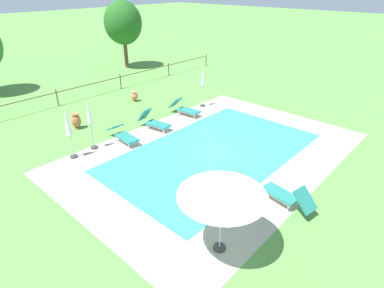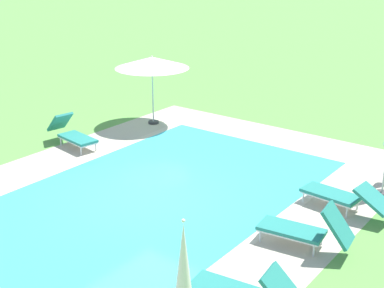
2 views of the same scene
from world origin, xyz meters
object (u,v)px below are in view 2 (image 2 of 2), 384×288
Objects in this scene: sun_lounger_north_mid at (72,134)px; patio_umbrella_open_foreground at (152,63)px; sun_lounger_north_far at (343,196)px; patio_umbrella_closed_row_west at (184,279)px; sun_lounger_north_end at (304,229)px.

sun_lounger_north_mid is 3.60m from patio_umbrella_open_foreground.
patio_umbrella_closed_row_west reaches higher than sun_lounger_north_far.
sun_lounger_north_end reaches higher than sun_lounger_north_far.
sun_lounger_north_far is (-0.79, 8.11, -0.03)m from sun_lounger_north_mid.
sun_lounger_north_end is 8.98m from patio_umbrella_open_foreground.
sun_lounger_north_end is (1.99, 0.03, 0.04)m from sun_lounger_north_far.
patio_umbrella_closed_row_west is at bearing 42.95° from patio_umbrella_open_foreground.
sun_lounger_north_end is (1.20, 8.14, 0.01)m from sun_lounger_north_mid.
patio_umbrella_closed_row_west is (4.24, 0.30, 1.24)m from sun_lounger_north_end.
sun_lounger_north_end is 4.43m from patio_umbrella_closed_row_west.
patio_umbrella_closed_row_west is at bearing 3.04° from sun_lounger_north_far.
sun_lounger_north_far is 1.11× the size of sun_lounger_north_end.
sun_lounger_north_far is at bearing 72.94° from patio_umbrella_open_foreground.
sun_lounger_north_mid is 1.05× the size of sun_lounger_north_end.
patio_umbrella_closed_row_west reaches higher than sun_lounger_north_end.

